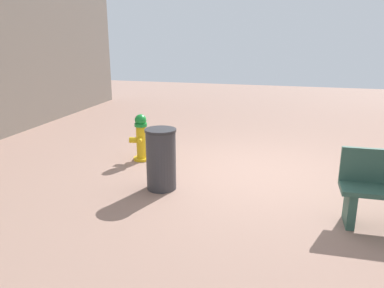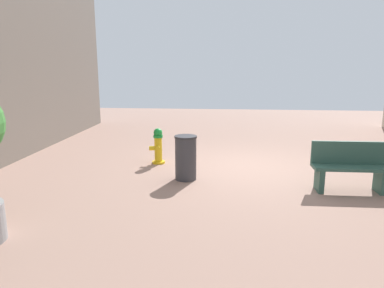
# 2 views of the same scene
# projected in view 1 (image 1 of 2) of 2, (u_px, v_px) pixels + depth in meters

# --- Properties ---
(ground_plane) EXTENTS (23.40, 23.40, 0.00)m
(ground_plane) POSITION_uv_depth(u_px,v_px,m) (252.00, 173.00, 6.54)
(ground_plane) COLOR #9E7A6B
(fire_hydrant) EXTENTS (0.39, 0.42, 0.88)m
(fire_hydrant) POSITION_uv_depth(u_px,v_px,m) (141.00, 137.00, 7.12)
(fire_hydrant) COLOR gold
(fire_hydrant) RESTS_ON ground_plane
(trash_bin) EXTENTS (0.47, 0.47, 0.94)m
(trash_bin) POSITION_uv_depth(u_px,v_px,m) (161.00, 159.00, 5.78)
(trash_bin) COLOR #38383D
(trash_bin) RESTS_ON ground_plane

